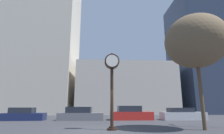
{
  "coord_description": "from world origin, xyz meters",
  "views": [
    {
      "loc": [
        0.21,
        -11.47,
        1.5
      ],
      "look_at": [
        1.46,
        10.8,
        6.46
      ],
      "focal_mm": 28.0,
      "sensor_mm": 36.0,
      "label": 1
    }
  ],
  "objects": [
    {
      "name": "car_navy",
      "position": [
        -8.09,
        8.22,
        0.55
      ],
      "size": [
        4.33,
        1.89,
        1.32
      ],
      "rotation": [
        0.0,
        0.0,
        0.04
      ],
      "color": "#19234C",
      "rests_on": "ground_plane"
    },
    {
      "name": "bare_tree",
      "position": [
        6.73,
        -0.21,
        5.92
      ],
      "size": [
        4.2,
        4.2,
        7.82
      ],
      "color": "brown",
      "rests_on": "ground_plane"
    },
    {
      "name": "street_clock",
      "position": [
        0.86,
        0.13,
        3.53
      ],
      "size": [
        1.01,
        0.63,
        5.09
      ],
      "color": "black",
      "rests_on": "ground_plane"
    },
    {
      "name": "building_glass_modern",
      "position": [
        22.19,
        24.0,
        12.44
      ],
      "size": [
        11.98,
        12.0,
        24.89
      ],
      "color": "#2D384C",
      "rests_on": "ground_plane"
    },
    {
      "name": "building_tall_tower",
      "position": [
        -12.8,
        24.0,
        18.29
      ],
      "size": [
        14.54,
        12.0,
        36.57
      ],
      "color": "beige",
      "rests_on": "ground_plane"
    },
    {
      "name": "car_red",
      "position": [
        3.39,
        8.25,
        0.63
      ],
      "size": [
        4.6,
        2.03,
        1.5
      ],
      "rotation": [
        0.0,
        0.0,
        0.04
      ],
      "color": "red",
      "rests_on": "ground_plane"
    },
    {
      "name": "car_silver",
      "position": [
        9.07,
        7.98,
        0.55
      ],
      "size": [
        4.67,
        1.81,
        1.29
      ],
      "rotation": [
        0.0,
        0.0,
        -0.0
      ],
      "color": "#BCBCC1",
      "rests_on": "ground_plane"
    },
    {
      "name": "ground_plane",
      "position": [
        0.0,
        0.0,
        0.0
      ],
      "size": [
        200.0,
        200.0,
        0.0
      ],
      "primitive_type": "plane",
      "color": "#38383D"
    },
    {
      "name": "car_grey",
      "position": [
        -2.06,
        8.05,
        0.58
      ],
      "size": [
        4.89,
        2.03,
        1.4
      ],
      "rotation": [
        0.0,
        0.0,
        -0.06
      ],
      "color": "slate",
      "rests_on": "ground_plane"
    },
    {
      "name": "building_storefront_row",
      "position": [
        4.73,
        24.0,
        4.69
      ],
      "size": [
        18.19,
        12.0,
        9.37
      ],
      "color": "beige",
      "rests_on": "ground_plane"
    }
  ]
}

